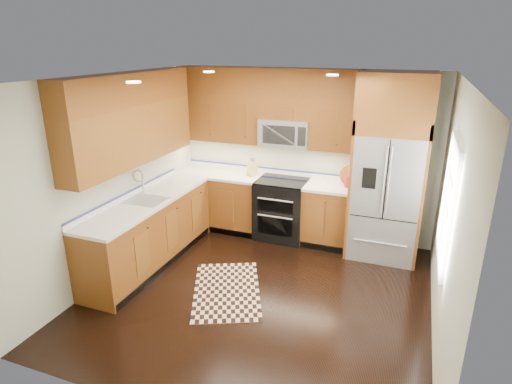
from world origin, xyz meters
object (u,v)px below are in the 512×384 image
at_px(knife_block, 252,168).
at_px(range, 281,209).
at_px(rug, 227,290).
at_px(utensil_crock, 349,179).
at_px(refrigerator, 389,169).

bearing_deg(knife_block, range, -10.63).
xyz_separation_m(rug, knife_block, (-0.37, 1.86, 1.05)).
xyz_separation_m(range, rug, (-0.16, -1.76, -0.46)).
bearing_deg(utensil_crock, knife_block, 178.41).
xyz_separation_m(knife_block, utensil_crock, (1.53, -0.04, 0.00)).
bearing_deg(utensil_crock, refrigerator, -9.74).
xyz_separation_m(rug, utensil_crock, (1.16, 1.82, 1.05)).
height_order(rug, knife_block, knife_block).
distance_m(rug, utensil_crock, 2.40).
relative_size(refrigerator, rug, 1.93).
bearing_deg(range, utensil_crock, 3.23).
distance_m(refrigerator, knife_block, 2.10).
bearing_deg(refrigerator, range, 178.60).
height_order(knife_block, utensil_crock, utensil_crock).
bearing_deg(rug, refrigerator, 21.10).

